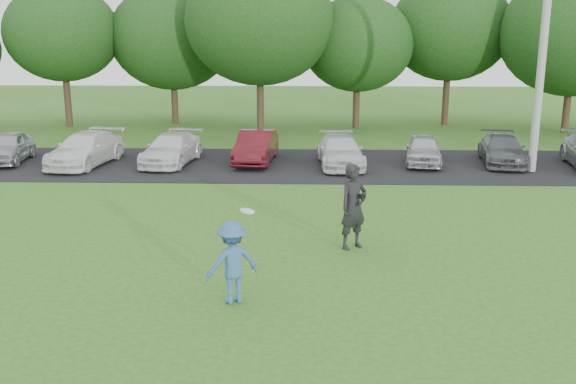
# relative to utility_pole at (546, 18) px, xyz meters

# --- Properties ---
(ground) EXTENTS (100.00, 100.00, 0.00)m
(ground) POSITION_rel_utility_pole_xyz_m (-8.67, -12.02, -5.44)
(ground) COLOR #2D641C
(ground) RESTS_ON ground
(parking_lot) EXTENTS (32.00, 6.50, 0.03)m
(parking_lot) POSITION_rel_utility_pole_xyz_m (-8.67, 0.98, -5.42)
(parking_lot) COLOR black
(parking_lot) RESTS_ON ground
(utility_pole) EXTENTS (0.28, 0.28, 10.88)m
(utility_pole) POSITION_rel_utility_pole_xyz_m (0.00, 0.00, 0.00)
(utility_pole) COLOR #A8A7A3
(utility_pole) RESTS_ON ground
(frisbee_player) EXTENTS (1.19, 1.01, 1.83)m
(frisbee_player) POSITION_rel_utility_pole_xyz_m (-9.60, -11.98, -4.64)
(frisbee_player) COLOR #366398
(frisbee_player) RESTS_ON ground
(camera_bystander) EXTENTS (0.89, 0.84, 2.03)m
(camera_bystander) POSITION_rel_utility_pole_xyz_m (-7.12, -8.75, -4.42)
(camera_bystander) COLOR black
(camera_bystander) RESTS_ON ground
(parked_cars) EXTENTS (30.23, 4.92, 1.24)m
(parked_cars) POSITION_rel_utility_pole_xyz_m (-8.45, 0.94, -4.83)
(parked_cars) COLOR #501511
(parked_cars) RESTS_ON parking_lot
(tree_row) EXTENTS (42.39, 9.85, 8.64)m
(tree_row) POSITION_rel_utility_pole_xyz_m (-7.15, 10.74, -0.53)
(tree_row) COLOR #38281C
(tree_row) RESTS_ON ground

